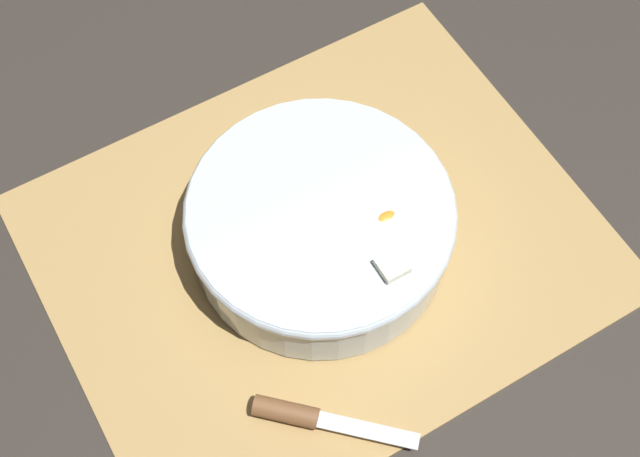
% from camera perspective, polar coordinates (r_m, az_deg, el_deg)
% --- Properties ---
extents(ground_plane, '(6.00, 6.00, 0.00)m').
position_cam_1_polar(ground_plane, '(0.83, -0.00, -1.05)').
color(ground_plane, '#2D2823').
extents(bamboo_mat_center, '(0.49, 0.40, 0.01)m').
position_cam_1_polar(bamboo_mat_center, '(0.83, -0.00, -0.95)').
color(bamboo_mat_center, '#A8844C').
rests_on(bamboo_mat_center, ground_plane).
extents(fruit_salad_bowl, '(0.24, 0.24, 0.07)m').
position_cam_1_polar(fruit_salad_bowl, '(0.79, 0.00, 0.38)').
color(fruit_salad_bowl, silver).
rests_on(fruit_salad_bowl, bamboo_mat_center).
extents(paring_knife, '(0.11, 0.11, 0.02)m').
position_cam_1_polar(paring_knife, '(0.76, -1.63, -11.77)').
color(paring_knife, silver).
rests_on(paring_knife, bamboo_mat_center).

